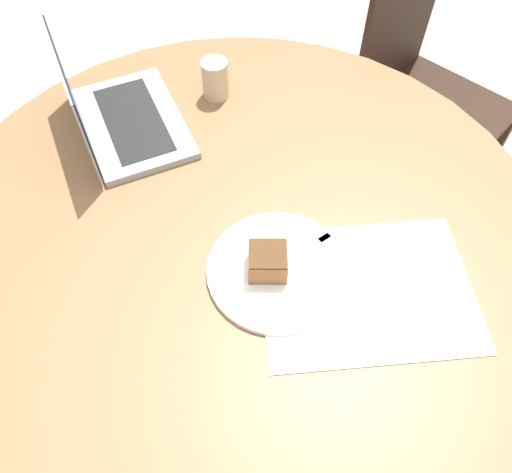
{
  "coord_description": "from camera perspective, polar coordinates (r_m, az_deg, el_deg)",
  "views": [
    {
      "loc": [
        0.21,
        0.56,
        1.55
      ],
      "look_at": [
        -0.01,
        0.07,
        0.76
      ],
      "focal_mm": 35.0,
      "sensor_mm": 36.0,
      "label": 1
    }
  ],
  "objects": [
    {
      "name": "ground_plane",
      "position": [
        1.66,
        -1.43,
        -13.58
      ],
      "size": [
        12.0,
        12.0,
        0.0
      ],
      "primitive_type": "plane",
      "color": "#B7AD9E"
    },
    {
      "name": "dining_table",
      "position": [
        1.12,
        -2.06,
        -2.5
      ],
      "size": [
        1.3,
        1.3,
        0.72
      ],
      "color": "brown",
      "rests_on": "ground_plane"
    },
    {
      "name": "fork",
      "position": [
        0.97,
        5.46,
        -1.69
      ],
      "size": [
        0.17,
        0.05,
        0.0
      ],
      "rotation": [
        0.0,
        0.0,
        9.62
      ],
      "color": "silver",
      "rests_on": "plate"
    },
    {
      "name": "laptop",
      "position": [
        1.22,
        -15.53,
        13.17
      ],
      "size": [
        0.23,
        0.34,
        0.23
      ],
      "rotation": [
        0.0,
        0.0,
        7.84
      ],
      "color": "gray",
      "rests_on": "dining_table"
    },
    {
      "name": "paper_document",
      "position": [
        0.96,
        12.49,
        -5.96
      ],
      "size": [
        0.47,
        0.41,
        0.0
      ],
      "rotation": [
        0.0,
        0.0,
        -0.34
      ],
      "color": "white",
      "rests_on": "dining_table"
    },
    {
      "name": "coffee_glass",
      "position": [
        1.27,
        -4.68,
        17.49
      ],
      "size": [
        0.06,
        0.06,
        0.1
      ],
      "color": "#C6AD89",
      "rests_on": "dining_table"
    },
    {
      "name": "plate",
      "position": [
        0.95,
        2.42,
        -3.85
      ],
      "size": [
        0.27,
        0.27,
        0.01
      ],
      "color": "white",
      "rests_on": "dining_table"
    },
    {
      "name": "chair",
      "position": [
        1.77,
        18.13,
        16.08
      ],
      "size": [
        0.55,
        0.55,
        0.99
      ],
      "rotation": [
        0.0,
        0.0,
        6.67
      ],
      "color": "black",
      "rests_on": "ground_plane"
    },
    {
      "name": "cake_slice",
      "position": [
        0.92,
        1.35,
        -2.85
      ],
      "size": [
        0.09,
        0.09,
        0.06
      ],
      "rotation": [
        0.0,
        0.0,
        2.71
      ],
      "color": "brown",
      "rests_on": "plate"
    }
  ]
}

